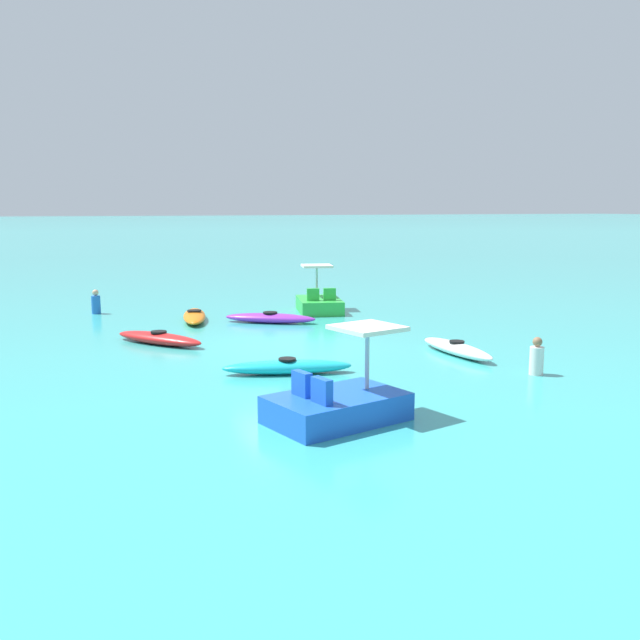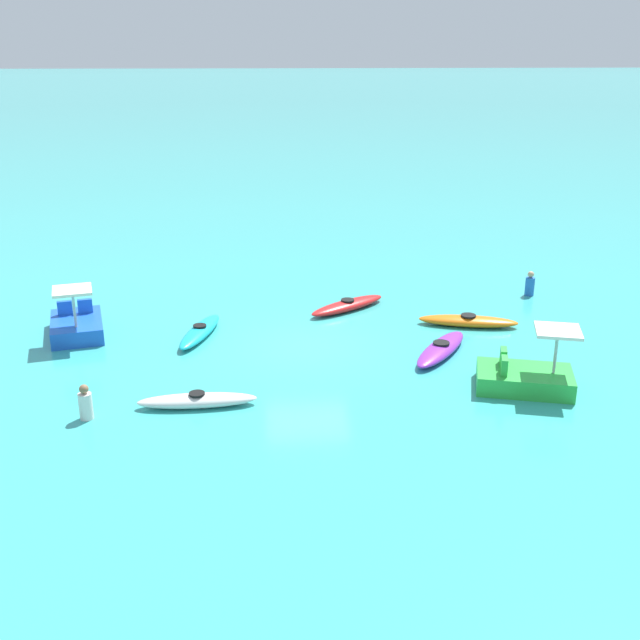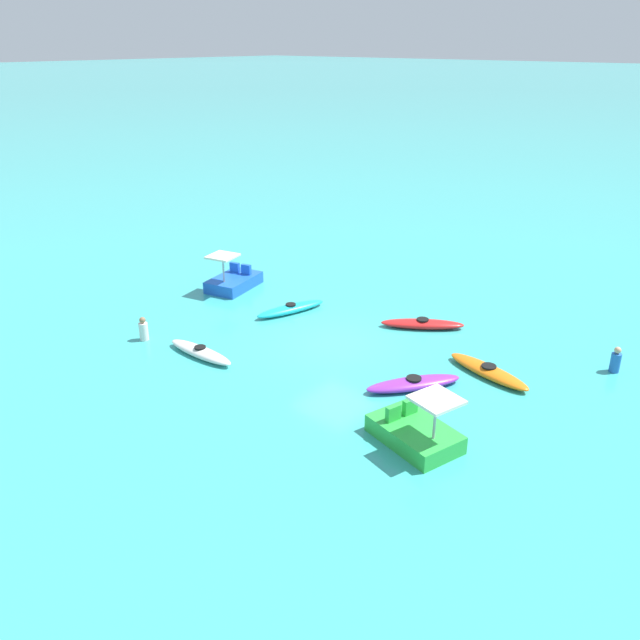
{
  "view_description": "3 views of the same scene",
  "coord_description": "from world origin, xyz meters",
  "px_view_note": "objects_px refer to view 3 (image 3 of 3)",
  "views": [
    {
      "loc": [
        18.04,
        -6.29,
        3.81
      ],
      "look_at": [
        0.65,
        0.83,
        0.76
      ],
      "focal_mm": 39.14,
      "sensor_mm": 36.0,
      "label": 1
    },
    {
      "loc": [
        1.01,
        20.7,
        8.32
      ],
      "look_at": [
        -0.4,
        -0.25,
        0.72
      ],
      "focal_mm": 42.57,
      "sensor_mm": 36.0,
      "label": 2
    },
    {
      "loc": [
        -13.13,
        16.0,
        9.95
      ],
      "look_at": [
        0.73,
        0.05,
        0.74
      ],
      "focal_mm": 36.36,
      "sensor_mm": 36.0,
      "label": 3
    }
  ],
  "objects_px": {
    "pedal_boat_green": "(415,431)",
    "person_near_shore": "(616,361)",
    "kayak_red": "(422,324)",
    "kayak_white": "(200,352)",
    "person_by_kayaks": "(144,330)",
    "pedal_boat_blue": "(234,281)",
    "kayak_purple": "(414,383)",
    "kayak_cyan": "(291,309)",
    "kayak_orange": "(488,371)"
  },
  "relations": [
    {
      "from": "kayak_white",
      "to": "kayak_red",
      "type": "height_order",
      "value": "same"
    },
    {
      "from": "pedal_boat_blue",
      "to": "person_near_shore",
      "type": "height_order",
      "value": "pedal_boat_blue"
    },
    {
      "from": "kayak_white",
      "to": "person_near_shore",
      "type": "xyz_separation_m",
      "value": [
        -11.0,
        -8.11,
        0.22
      ]
    },
    {
      "from": "kayak_white",
      "to": "person_by_kayaks",
      "type": "xyz_separation_m",
      "value": [
        2.56,
        0.47,
        0.22
      ]
    },
    {
      "from": "kayak_purple",
      "to": "person_by_kayaks",
      "type": "height_order",
      "value": "person_by_kayaks"
    },
    {
      "from": "kayak_red",
      "to": "person_near_shore",
      "type": "xyz_separation_m",
      "value": [
        -6.59,
        -1.15,
        0.22
      ]
    },
    {
      "from": "kayak_cyan",
      "to": "kayak_purple",
      "type": "xyz_separation_m",
      "value": [
        -7.0,
        1.89,
        0.0
      ]
    },
    {
      "from": "kayak_cyan",
      "to": "person_by_kayaks",
      "type": "xyz_separation_m",
      "value": [
        2.24,
        5.28,
        0.22
      ]
    },
    {
      "from": "kayak_white",
      "to": "person_near_shore",
      "type": "bearing_deg",
      "value": -143.59
    },
    {
      "from": "kayak_purple",
      "to": "pedal_boat_green",
      "type": "bearing_deg",
      "value": 124.06
    },
    {
      "from": "kayak_cyan",
      "to": "kayak_purple",
      "type": "distance_m",
      "value": 7.26
    },
    {
      "from": "kayak_orange",
      "to": "person_by_kayaks",
      "type": "relative_size",
      "value": 3.62
    },
    {
      "from": "person_near_shore",
      "to": "person_by_kayaks",
      "type": "height_order",
      "value": "same"
    },
    {
      "from": "kayak_orange",
      "to": "pedal_boat_blue",
      "type": "xyz_separation_m",
      "value": [
        12.13,
        -0.02,
        0.17
      ]
    },
    {
      "from": "kayak_white",
      "to": "pedal_boat_blue",
      "type": "relative_size",
      "value": 1.09
    },
    {
      "from": "pedal_boat_green",
      "to": "person_by_kayaks",
      "type": "relative_size",
      "value": 3.07
    },
    {
      "from": "kayak_cyan",
      "to": "kayak_orange",
      "type": "bearing_deg",
      "value": -177.54
    },
    {
      "from": "pedal_boat_green",
      "to": "person_near_shore",
      "type": "height_order",
      "value": "pedal_boat_green"
    },
    {
      "from": "kayak_cyan",
      "to": "kayak_white",
      "type": "height_order",
      "value": "same"
    },
    {
      "from": "person_near_shore",
      "to": "kayak_red",
      "type": "bearing_deg",
      "value": 9.92
    },
    {
      "from": "kayak_red",
      "to": "pedal_boat_blue",
      "type": "relative_size",
      "value": 1.08
    },
    {
      "from": "kayak_cyan",
      "to": "pedal_boat_green",
      "type": "height_order",
      "value": "pedal_boat_green"
    },
    {
      "from": "pedal_boat_green",
      "to": "person_near_shore",
      "type": "relative_size",
      "value": 3.07
    },
    {
      "from": "kayak_cyan",
      "to": "person_near_shore",
      "type": "distance_m",
      "value": 11.8
    },
    {
      "from": "kayak_white",
      "to": "pedal_boat_green",
      "type": "bearing_deg",
      "value": -176.71
    },
    {
      "from": "kayak_orange",
      "to": "pedal_boat_blue",
      "type": "height_order",
      "value": "pedal_boat_blue"
    },
    {
      "from": "kayak_red",
      "to": "kayak_white",
      "type": "bearing_deg",
      "value": 57.65
    },
    {
      "from": "pedal_boat_blue",
      "to": "person_near_shore",
      "type": "relative_size",
      "value": 3.05
    },
    {
      "from": "kayak_orange",
      "to": "kayak_purple",
      "type": "xyz_separation_m",
      "value": [
        1.36,
        2.25,
        0.0
      ]
    },
    {
      "from": "kayak_white",
      "to": "pedal_boat_blue",
      "type": "height_order",
      "value": "pedal_boat_blue"
    },
    {
      "from": "kayak_purple",
      "to": "kayak_red",
      "type": "height_order",
      "value": "same"
    },
    {
      "from": "kayak_purple",
      "to": "pedal_boat_blue",
      "type": "distance_m",
      "value": 11.0
    },
    {
      "from": "kayak_purple",
      "to": "pedal_boat_green",
      "type": "height_order",
      "value": "pedal_boat_green"
    },
    {
      "from": "person_by_kayaks",
      "to": "pedal_boat_green",
      "type": "bearing_deg",
      "value": -175.02
    },
    {
      "from": "kayak_orange",
      "to": "person_near_shore",
      "type": "bearing_deg",
      "value": -135.07
    },
    {
      "from": "kayak_cyan",
      "to": "kayak_orange",
      "type": "height_order",
      "value": "same"
    },
    {
      "from": "kayak_orange",
      "to": "kayak_red",
      "type": "bearing_deg",
      "value": -26.22
    },
    {
      "from": "person_near_shore",
      "to": "person_by_kayaks",
      "type": "distance_m",
      "value": 16.05
    },
    {
      "from": "kayak_purple",
      "to": "person_by_kayaks",
      "type": "relative_size",
      "value": 3.39
    },
    {
      "from": "kayak_orange",
      "to": "person_near_shore",
      "type": "height_order",
      "value": "person_near_shore"
    },
    {
      "from": "pedal_boat_blue",
      "to": "person_near_shore",
      "type": "bearing_deg",
      "value": -169.02
    },
    {
      "from": "kayak_red",
      "to": "pedal_boat_green",
      "type": "distance_m",
      "value": 7.58
    },
    {
      "from": "kayak_cyan",
      "to": "kayak_orange",
      "type": "relative_size",
      "value": 0.96
    },
    {
      "from": "pedal_boat_green",
      "to": "person_near_shore",
      "type": "xyz_separation_m",
      "value": [
        -2.67,
        -7.64,
        0.05
      ]
    },
    {
      "from": "kayak_white",
      "to": "pedal_boat_green",
      "type": "height_order",
      "value": "pedal_boat_green"
    },
    {
      "from": "kayak_cyan",
      "to": "person_near_shore",
      "type": "relative_size",
      "value": 3.48
    },
    {
      "from": "kayak_orange",
      "to": "pedal_boat_green",
      "type": "relative_size",
      "value": 1.18
    },
    {
      "from": "kayak_white",
      "to": "person_near_shore",
      "type": "distance_m",
      "value": 13.67
    },
    {
      "from": "kayak_purple",
      "to": "kayak_red",
      "type": "xyz_separation_m",
      "value": [
        2.28,
        -4.04,
        -0.0
      ]
    },
    {
      "from": "kayak_orange",
      "to": "pedal_boat_green",
      "type": "height_order",
      "value": "pedal_boat_green"
    }
  ]
}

